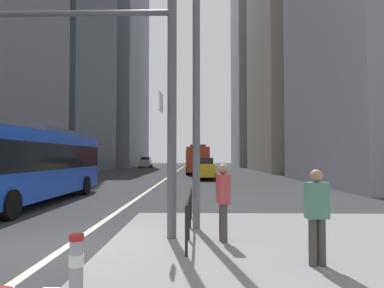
# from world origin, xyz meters

# --- Properties ---
(ground_plane) EXTENTS (160.00, 160.00, 0.00)m
(ground_plane) POSITION_xyz_m (0.00, 20.00, 0.00)
(ground_plane) COLOR #303033
(median_island) EXTENTS (9.00, 10.00, 0.15)m
(median_island) POSITION_xyz_m (5.50, -1.00, 0.07)
(median_island) COLOR gray
(median_island) RESTS_ON ground
(lane_centre_line) EXTENTS (0.20, 80.00, 0.01)m
(lane_centre_line) POSITION_xyz_m (0.00, 30.00, 0.01)
(lane_centre_line) COLOR beige
(lane_centre_line) RESTS_ON ground
(office_tower_left_far) EXTENTS (13.44, 24.35, 44.93)m
(office_tower_left_far) POSITION_xyz_m (-16.00, 66.12, 22.46)
(office_tower_left_far) COLOR slate
(office_tower_left_far) RESTS_ON ground
(office_tower_right_mid) EXTENTS (11.35, 20.26, 47.95)m
(office_tower_right_mid) POSITION_xyz_m (17.00, 42.30, 23.97)
(office_tower_right_mid) COLOR gray
(office_tower_right_mid) RESTS_ON ground
(office_tower_right_far) EXTENTS (13.08, 16.81, 47.92)m
(office_tower_right_far) POSITION_xyz_m (17.00, 64.63, 23.96)
(office_tower_right_far) COLOR #9E9EA3
(office_tower_right_far) RESTS_ON ground
(city_bus_blue_oncoming) EXTENTS (2.70, 11.79, 3.40)m
(city_bus_blue_oncoming) POSITION_xyz_m (-4.30, 7.18, 1.84)
(city_bus_blue_oncoming) COLOR blue
(city_bus_blue_oncoming) RESTS_ON ground
(city_bus_red_receding) EXTENTS (2.73, 11.29, 3.40)m
(city_bus_red_receding) POSITION_xyz_m (2.94, 34.99, 1.84)
(city_bus_red_receding) COLOR red
(city_bus_red_receding) RESTS_ON ground
(city_bus_red_distant) EXTENTS (2.86, 11.33, 3.40)m
(city_bus_red_distant) POSITION_xyz_m (2.37, 52.80, 1.84)
(city_bus_red_distant) COLOR #198456
(city_bus_red_distant) RESTS_ON ground
(car_oncoming_mid) EXTENTS (2.17, 4.62, 1.94)m
(car_oncoming_mid) POSITION_xyz_m (-6.51, 55.21, 0.99)
(car_oncoming_mid) COLOR #B2A899
(car_oncoming_mid) RESTS_ON ground
(car_receding_near) EXTENTS (2.08, 4.50, 1.94)m
(car_receding_near) POSITION_xyz_m (3.55, 23.30, 0.99)
(car_receding_near) COLOR gold
(car_receding_near) RESTS_ON ground
(car_receding_far) EXTENTS (2.10, 4.06, 1.94)m
(car_receding_far) POSITION_xyz_m (3.51, 25.67, 0.99)
(car_receding_far) COLOR black
(car_receding_far) RESTS_ON ground
(traffic_signal_gantry) EXTENTS (5.95, 0.65, 6.00)m
(traffic_signal_gantry) POSITION_xyz_m (0.43, 0.34, 4.10)
(traffic_signal_gantry) COLOR #515156
(traffic_signal_gantry) RESTS_ON median_island
(street_lamp_post) EXTENTS (5.50, 0.32, 8.00)m
(street_lamp_post) POSITION_xyz_m (2.97, 1.42, 5.28)
(street_lamp_post) COLOR #56565B
(street_lamp_post) RESTS_ON median_island
(bollard_left) EXTENTS (0.20, 0.20, 0.90)m
(bollard_left) POSITION_xyz_m (1.42, -3.34, 0.65)
(bollard_left) COLOR #99999E
(bollard_left) RESTS_ON median_island
(pedestrian_railing) EXTENTS (0.06, 4.21, 0.98)m
(pedestrian_railing) POSITION_xyz_m (2.80, 0.91, 0.87)
(pedestrian_railing) COLOR black
(pedestrian_railing) RESTS_ON median_island
(pedestrian_waiting) EXTENTS (0.41, 0.28, 1.70)m
(pedestrian_waiting) POSITION_xyz_m (5.13, -1.69, 1.10)
(pedestrian_waiting) COLOR #423D38
(pedestrian_waiting) RESTS_ON median_island
(pedestrian_walking) EXTENTS (0.31, 0.42, 1.76)m
(pedestrian_walking) POSITION_xyz_m (3.60, 0.04, 1.13)
(pedestrian_walking) COLOR #423D38
(pedestrian_walking) RESTS_ON median_island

